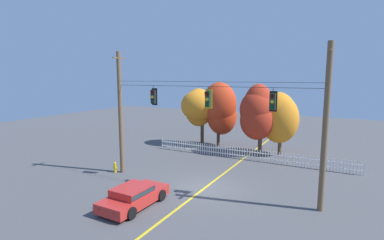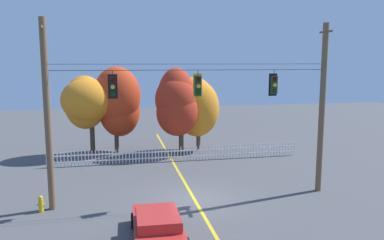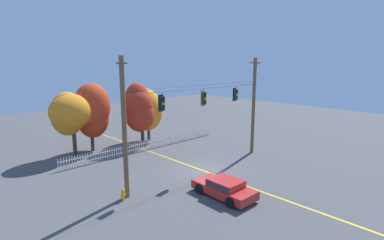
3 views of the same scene
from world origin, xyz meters
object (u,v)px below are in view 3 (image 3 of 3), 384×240
at_px(autumn_maple_near_fence, 69,113).
at_px(autumn_oak_far_east, 139,108).
at_px(traffic_signal_northbound_secondary, 162,103).
at_px(parked_car, 224,187).
at_px(traffic_signal_eastbound_side, 204,98).
at_px(autumn_maple_mid, 93,112).
at_px(autumn_maple_far_west, 146,109).
at_px(fire_hydrant, 123,195).
at_px(traffic_signal_southbound_primary, 236,95).

xyz_separation_m(autumn_maple_near_fence, autumn_oak_far_east, (6.49, -1.21, -0.17)).
distance_m(traffic_signal_northbound_secondary, parked_car, 6.85).
bearing_deg(traffic_signal_eastbound_side, parked_car, -120.27).
bearing_deg(autumn_maple_mid, autumn_maple_far_west, -5.54).
height_order(autumn_oak_far_east, parked_car, autumn_oak_far_east).
height_order(autumn_maple_mid, autumn_maple_far_west, autumn_maple_mid).
bearing_deg(autumn_maple_near_fence, autumn_maple_far_west, -1.64).
bearing_deg(traffic_signal_eastbound_side, autumn_maple_far_west, 78.90).
relative_size(traffic_signal_eastbound_side, autumn_oak_far_east, 0.21).
bearing_deg(traffic_signal_northbound_secondary, autumn_maple_mid, 88.40).
distance_m(autumn_oak_far_east, fire_hydrant, 13.07).
bearing_deg(fire_hydrant, autumn_maple_far_west, 48.59).
height_order(autumn_maple_mid, fire_hydrant, autumn_maple_mid).
bearing_deg(autumn_oak_far_east, traffic_signal_eastbound_side, -92.54).
height_order(traffic_signal_northbound_secondary, autumn_oak_far_east, traffic_signal_northbound_secondary).
bearing_deg(autumn_maple_mid, fire_hydrant, -108.12).
relative_size(traffic_signal_eastbound_side, autumn_maple_far_west, 0.24).
bearing_deg(traffic_signal_southbound_primary, autumn_maple_far_west, 99.97).
relative_size(traffic_signal_northbound_secondary, autumn_maple_mid, 0.20).
height_order(parked_car, fire_hydrant, parked_car).
bearing_deg(autumn_maple_near_fence, fire_hydrant, -97.24).
xyz_separation_m(autumn_maple_near_fence, autumn_maple_far_west, (8.13, -0.23, -0.51)).
bearing_deg(fire_hydrant, autumn_maple_mid, 71.88).
xyz_separation_m(autumn_maple_mid, parked_car, (1.26, -15.35, -3.20)).
height_order(traffic_signal_eastbound_side, autumn_oak_far_east, traffic_signal_eastbound_side).
xyz_separation_m(traffic_signal_eastbound_side, autumn_maple_mid, (-3.74, 11.09, -1.92)).
distance_m(traffic_signal_eastbound_side, fire_hydrant, 9.18).
bearing_deg(autumn_maple_near_fence, traffic_signal_southbound_primary, -47.16).
distance_m(traffic_signal_southbound_primary, autumn_maple_near_fence, 14.78).
xyz_separation_m(parked_car, fire_hydrant, (-4.98, 3.98, -0.22)).
xyz_separation_m(traffic_signal_northbound_secondary, traffic_signal_eastbound_side, (4.05, 0.00, -0.01)).
bearing_deg(traffic_signal_southbound_primary, traffic_signal_eastbound_side, 179.99).
bearing_deg(autumn_oak_far_east, parked_car, -101.89).
relative_size(traffic_signal_eastbound_side, traffic_signal_southbound_primary, 1.02).
bearing_deg(fire_hydrant, traffic_signal_eastbound_side, 2.13).
bearing_deg(parked_car, fire_hydrant, 141.41).
height_order(autumn_maple_near_fence, autumn_oak_far_east, autumn_oak_far_east).
bearing_deg(parked_car, traffic_signal_eastbound_side, 59.73).
bearing_deg(fire_hydrant, traffic_signal_northbound_secondary, 4.64).
relative_size(traffic_signal_northbound_secondary, traffic_signal_southbound_primary, 1.00).
height_order(autumn_maple_mid, autumn_oak_far_east, autumn_maple_mid).
distance_m(traffic_signal_southbound_primary, fire_hydrant, 12.58).
xyz_separation_m(traffic_signal_eastbound_side, fire_hydrant, (-7.46, -0.28, -5.34)).
height_order(traffic_signal_northbound_secondary, autumn_maple_mid, autumn_maple_mid).
distance_m(autumn_maple_near_fence, autumn_maple_far_west, 8.15).
relative_size(traffic_signal_southbound_primary, autumn_maple_far_west, 0.23).
relative_size(autumn_maple_mid, fire_hydrant, 8.35).
height_order(traffic_signal_northbound_secondary, parked_car, traffic_signal_northbound_secondary).
height_order(traffic_signal_southbound_primary, autumn_maple_far_west, traffic_signal_southbound_primary).
bearing_deg(traffic_signal_southbound_primary, parked_car, -146.39).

